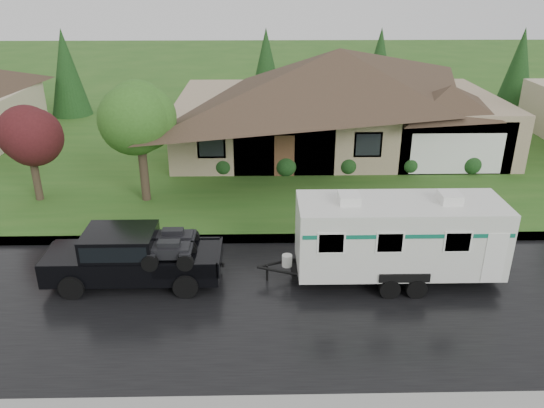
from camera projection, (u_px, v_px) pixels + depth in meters
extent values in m
plane|color=#29571B|center=(330.00, 269.00, 18.54)|extent=(140.00, 140.00, 0.00)
cube|color=black|center=(338.00, 302.00, 16.71)|extent=(140.00, 8.00, 0.01)
cube|color=gray|center=(323.00, 238.00, 20.57)|extent=(140.00, 0.50, 0.15)
cube|color=#29571B|center=(300.00, 142.00, 32.26)|extent=(140.00, 26.00, 0.15)
cube|color=gray|center=(336.00, 121.00, 30.76)|extent=(18.00, 10.00, 3.00)
pyramid|color=#34241C|center=(340.00, 48.00, 29.12)|extent=(19.44, 10.80, 2.60)
cube|color=gray|center=(445.00, 138.00, 28.17)|extent=(5.76, 4.00, 2.70)
cylinder|color=#382B1E|center=(144.00, 175.00, 23.46)|extent=(0.38, 0.38, 2.35)
sphere|color=#3A7125|center=(138.00, 118.00, 22.43)|extent=(3.25, 3.25, 3.25)
cylinder|color=#382B1E|center=(37.00, 180.00, 23.56)|extent=(0.34, 0.34, 1.87)
sphere|color=#4C181A|center=(28.00, 135.00, 22.74)|extent=(2.59, 2.59, 2.59)
sphere|color=#143814|center=(223.00, 165.00, 26.73)|extent=(1.00, 1.00, 1.00)
sphere|color=#143814|center=(286.00, 164.00, 26.79)|extent=(1.00, 1.00, 1.00)
sphere|color=#143814|center=(348.00, 164.00, 26.85)|extent=(1.00, 1.00, 1.00)
sphere|color=#143814|center=(409.00, 164.00, 26.91)|extent=(1.00, 1.00, 1.00)
sphere|color=#143814|center=(471.00, 163.00, 26.97)|extent=(1.00, 1.00, 1.00)
cube|color=black|center=(134.00, 263.00, 17.50)|extent=(5.67, 1.89, 0.81)
cube|color=black|center=(70.00, 256.00, 17.36)|extent=(1.51, 1.84, 0.33)
cube|color=black|center=(120.00, 243.00, 17.20)|extent=(2.27, 1.78, 0.85)
cube|color=black|center=(120.00, 242.00, 17.18)|extent=(2.08, 1.82, 0.52)
cube|color=black|center=(188.00, 257.00, 17.46)|extent=(2.08, 1.80, 0.06)
cylinder|color=black|center=(72.00, 287.00, 16.75)|extent=(0.79, 0.30, 0.79)
cylinder|color=black|center=(89.00, 258.00, 18.45)|extent=(0.79, 0.30, 0.79)
cylinder|color=black|center=(186.00, 286.00, 16.82)|extent=(0.79, 0.30, 0.79)
cylinder|color=black|center=(193.00, 257.00, 18.52)|extent=(0.79, 0.30, 0.79)
cube|color=silver|center=(399.00, 235.00, 17.29)|extent=(6.62, 2.27, 2.32)
cube|color=black|center=(395.00, 269.00, 17.81)|extent=(7.00, 1.13, 0.13)
cube|color=#0E664D|center=(400.00, 221.00, 17.09)|extent=(6.49, 2.29, 0.13)
cube|color=white|center=(349.00, 198.00, 16.74)|extent=(0.66, 0.76, 0.30)
cube|color=white|center=(450.00, 197.00, 16.80)|extent=(0.66, 0.76, 0.30)
cylinder|color=black|center=(390.00, 289.00, 16.80)|extent=(0.66, 0.23, 0.66)
cylinder|color=black|center=(376.00, 254.00, 18.84)|extent=(0.66, 0.23, 0.66)
cylinder|color=black|center=(416.00, 288.00, 16.81)|extent=(0.66, 0.23, 0.66)
cylinder|color=black|center=(399.00, 254.00, 18.86)|extent=(0.66, 0.23, 0.66)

